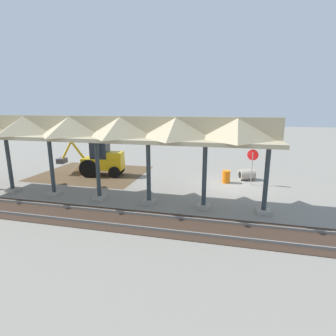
{
  "coord_description": "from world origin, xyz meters",
  "views": [
    {
      "loc": [
        0.17,
        18.18,
        5.4
      ],
      "look_at": [
        3.94,
        2.46,
        1.6
      ],
      "focal_mm": 28.0,
      "sensor_mm": 36.0,
      "label": 1
    }
  ],
  "objects_px": {
    "backhoe": "(101,160)",
    "concrete_pipe": "(247,175)",
    "traffic_barrel": "(226,177)",
    "stop_sign": "(252,160)"
  },
  "relations": [
    {
      "from": "backhoe",
      "to": "concrete_pipe",
      "type": "bearing_deg",
      "value": -173.29
    },
    {
      "from": "concrete_pipe",
      "to": "traffic_barrel",
      "type": "distance_m",
      "value": 1.88
    },
    {
      "from": "backhoe",
      "to": "traffic_barrel",
      "type": "relative_size",
      "value": 6.03
    },
    {
      "from": "concrete_pipe",
      "to": "traffic_barrel",
      "type": "bearing_deg",
      "value": 37.12
    },
    {
      "from": "backhoe",
      "to": "traffic_barrel",
      "type": "distance_m",
      "value": 9.8
    },
    {
      "from": "stop_sign",
      "to": "traffic_barrel",
      "type": "height_order",
      "value": "stop_sign"
    },
    {
      "from": "concrete_pipe",
      "to": "backhoe",
      "type": "bearing_deg",
      "value": 6.71
    },
    {
      "from": "stop_sign",
      "to": "concrete_pipe",
      "type": "relative_size",
      "value": 1.93
    },
    {
      "from": "stop_sign",
      "to": "traffic_barrel",
      "type": "distance_m",
      "value": 2.21
    },
    {
      "from": "concrete_pipe",
      "to": "traffic_barrel",
      "type": "xyz_separation_m",
      "value": [
        1.49,
        1.13,
        0.04
      ]
    }
  ]
}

